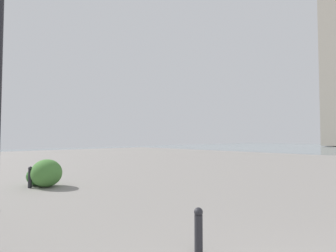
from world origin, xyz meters
TOP-DOWN VIEW (x-y plane):
  - bollard_near at (2.72, -1.12)m, footprint 0.13×0.13m
  - bollard_mid at (9.77, -0.89)m, footprint 0.13×0.13m
  - shrub_low at (10.16, -1.22)m, footprint 0.73×0.66m
  - shrub_round at (9.60, -1.36)m, footprint 1.10×0.99m

SIDE VIEW (x-z plane):
  - shrub_low at x=10.16m, z-range 0.00..0.62m
  - bollard_near at x=2.72m, z-range 0.02..0.68m
  - bollard_mid at x=9.77m, z-range 0.02..0.73m
  - shrub_round at x=9.60m, z-range 0.00..0.93m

